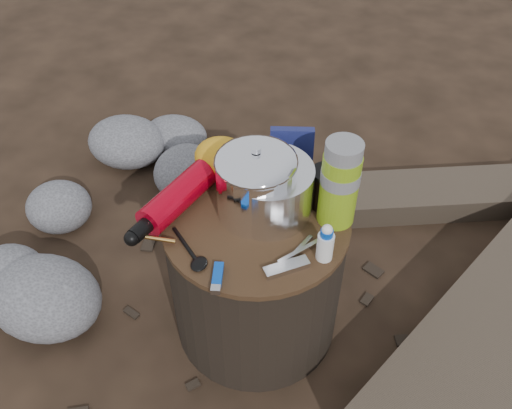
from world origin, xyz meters
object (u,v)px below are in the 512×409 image
(fuel_bottle, at_px, (179,195))
(thermos, at_px, (340,184))
(travel_mug, at_px, (325,188))
(camping_pot, at_px, (256,183))
(stump, at_px, (256,275))

(fuel_bottle, distance_m, thermos, 0.39)
(fuel_bottle, xyz_separation_m, travel_mug, (0.33, 0.14, 0.02))
(thermos, xyz_separation_m, travel_mug, (-0.04, 0.04, -0.06))
(camping_pot, bearing_deg, stump, -69.51)
(camping_pot, height_order, travel_mug, camping_pot)
(stump, relative_size, travel_mug, 4.30)
(stump, height_order, camping_pot, camping_pot)
(camping_pot, distance_m, fuel_bottle, 0.20)
(camping_pot, distance_m, travel_mug, 0.18)
(camping_pot, xyz_separation_m, fuel_bottle, (-0.18, -0.05, -0.06))
(fuel_bottle, height_order, travel_mug, travel_mug)
(stump, bearing_deg, camping_pot, 110.49)
(camping_pot, relative_size, thermos, 0.84)
(camping_pot, bearing_deg, thermos, 13.93)
(stump, xyz_separation_m, thermos, (0.18, 0.08, 0.33))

